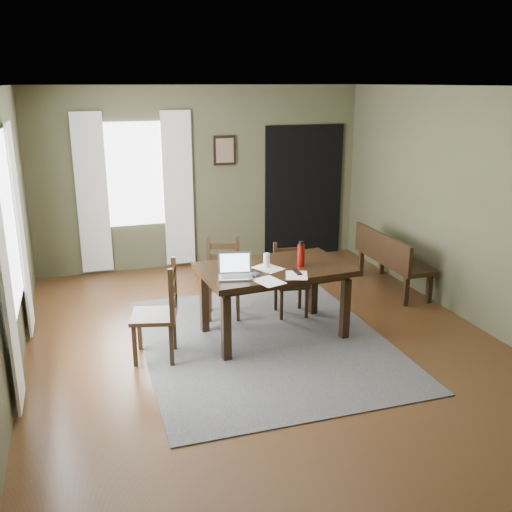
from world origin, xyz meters
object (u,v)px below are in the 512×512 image
object	(u,v)px
chair_back_right	(290,280)
bench	(390,256)
dining_table	(274,275)
water_bottle	(301,255)
chair_end	(159,313)
chair_back_left	(224,279)
laptop	(235,270)

from	to	relation	value
chair_back_right	bench	xyz separation A→B (m)	(1.59, 0.39, 0.05)
chair_back_right	dining_table	bearing A→B (deg)	-120.04
dining_table	water_bottle	distance (m)	0.37
chair_end	bench	distance (m)	3.47
chair_end	water_bottle	bearing A→B (deg)	108.03
chair_back_left	water_bottle	world-z (taller)	water_bottle
dining_table	chair_back_left	bearing A→B (deg)	113.58
chair_end	chair_back_right	bearing A→B (deg)	126.97
chair_back_left	laptop	world-z (taller)	laptop
chair_back_right	laptop	world-z (taller)	laptop
bench	dining_table	bearing A→B (deg)	114.97
chair_back_right	laptop	xyz separation A→B (m)	(-0.89, -0.71, 0.44)
chair_back_right	laptop	size ratio (longest dim) A/B	2.19
water_bottle	chair_back_right	bearing A→B (deg)	79.25
dining_table	bench	size ratio (longest dim) A/B	1.18
chair_back_left	water_bottle	xyz separation A→B (m)	(0.67, -0.80, 0.47)
dining_table	chair_end	world-z (taller)	chair_end
chair_back_right	chair_end	bearing A→B (deg)	-150.36
chair_end	chair_back_right	xyz separation A→B (m)	(1.69, 0.72, -0.07)
dining_table	laptop	size ratio (longest dim) A/B	4.20
bench	chair_back_right	bearing A→B (deg)	103.90
chair_back_left	dining_table	bearing A→B (deg)	-47.43
laptop	chair_end	bearing A→B (deg)	-167.23
water_bottle	chair_end	bearing A→B (deg)	-175.89
chair_back_left	water_bottle	distance (m)	1.15
chair_end	bench	world-z (taller)	chair_end
chair_back_right	bench	bearing A→B (deg)	20.50
chair_back_left	bench	xyz separation A→B (m)	(2.38, 0.20, 0.01)
dining_table	chair_end	xyz separation A→B (m)	(-1.29, -0.19, -0.21)
dining_table	chair_back_right	size ratio (longest dim) A/B	1.92
bench	chair_back_left	bearing A→B (deg)	94.83
chair_back_left	bench	distance (m)	2.39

